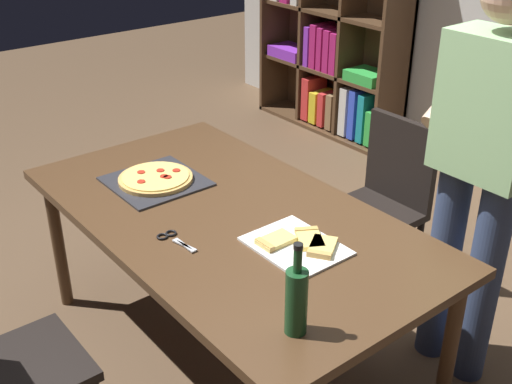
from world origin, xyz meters
name	(u,v)px	position (x,y,z in m)	size (l,w,h in m)	color
ground_plane	(231,354)	(0.00, 0.00, 0.00)	(12.00, 12.00, 0.00)	brown
dining_table	(228,227)	(0.00, 0.00, 0.69)	(1.85, 1.02, 0.75)	#4C331E
chair_far_side	(384,195)	(0.00, 1.00, 0.51)	(0.42, 0.42, 0.90)	black
bookshelf	(336,19)	(-1.78, 2.38, 0.92)	(1.40, 0.35, 1.95)	#513823
person_serving_pizza	(485,161)	(0.65, 0.78, 1.00)	(0.55, 0.54, 1.75)	#38476B
pepperoni_pizza_on_tray	(156,179)	(-0.43, -0.09, 0.77)	(0.39, 0.39, 0.04)	#2D2D33
pizza_slices_on_towel	(299,244)	(0.38, 0.06, 0.76)	(0.36, 0.28, 0.03)	white
wine_bottle	(296,300)	(0.73, -0.28, 0.87)	(0.07, 0.07, 0.32)	#194723
kitchen_scissors	(173,238)	(0.04, -0.29, 0.76)	(0.20, 0.09, 0.01)	silver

